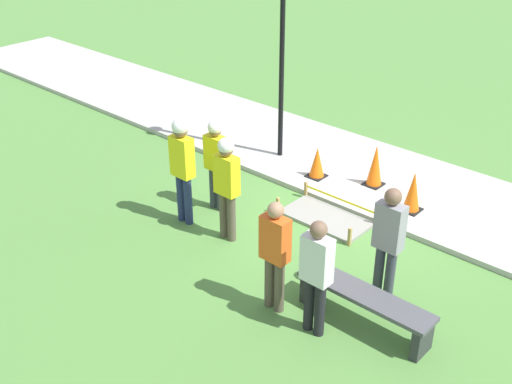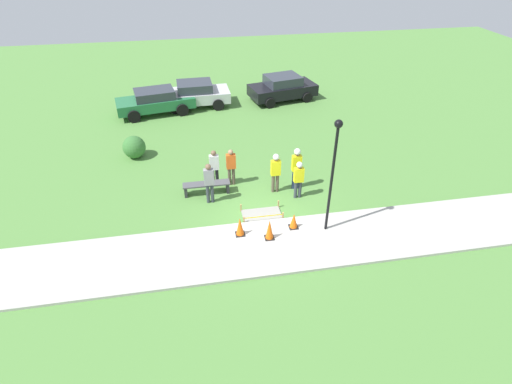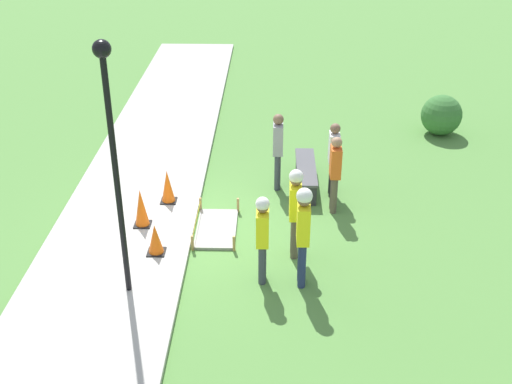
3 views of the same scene
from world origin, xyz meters
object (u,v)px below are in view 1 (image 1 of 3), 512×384
Objects in this scene: bystander_in_orange_shirt at (275,250)px; worker_trainee at (227,180)px; traffic_cone_near_patch at (413,192)px; park_bench at (364,302)px; traffic_cone_sidewalk_edge at (317,162)px; worker_supervisor at (216,158)px; traffic_cone_far_patch at (375,166)px; bystander_in_white_shirt at (388,238)px; worker_assistant at (182,161)px; bystander_in_gray_shirt at (316,272)px; lamppost_near at (283,18)px.

worker_trainee is at bearing -26.75° from bystander_in_orange_shirt.
traffic_cone_near_patch reaches higher than park_bench.
traffic_cone_sidewalk_edge is 2.23m from worker_supervisor.
worker_supervisor is at bearing -14.09° from park_bench.
bystander_in_white_shirt is (-1.91, 2.76, 0.53)m from traffic_cone_far_patch.
worker_assistant is 3.50m from bystander_in_gray_shirt.
traffic_cone_near_patch is 0.41× the size of worker_trainee.
bystander_in_white_shirt is (-0.31, -1.22, 0.05)m from bystander_in_gray_shirt.
traffic_cone_near_patch is at bearing -92.14° from bystander_in_orange_shirt.
worker_supervisor is 2.99m from bystander_in_orange_shirt.
bystander_in_orange_shirt is at bearing 150.34° from worker_supervisor.
park_bench is (-3.03, 2.97, -0.03)m from traffic_cone_sidewalk_edge.
bystander_in_orange_shirt is (-1.76, 0.89, -0.12)m from worker_trainee.
worker_assistant reaches higher than bystander_in_orange_shirt.
worker_supervisor reaches higher than traffic_cone_sidewalk_edge.
bystander_in_white_shirt is (-2.79, -0.31, -0.06)m from worker_trainee.
traffic_cone_far_patch is 3.40m from bystander_in_white_shirt.
worker_supervisor is at bearing -4.44° from bystander_in_white_shirt.
traffic_cone_far_patch is 1.33× the size of traffic_cone_sidewalk_edge.
traffic_cone_far_patch is 0.42× the size of worker_assistant.
bystander_in_gray_shirt is (-2.48, 0.91, -0.11)m from worker_trainee.
bystander_in_white_shirt is (0.10, -0.65, 0.66)m from park_bench.
bystander_in_white_shirt is (-1.03, -1.20, 0.06)m from bystander_in_orange_shirt.
traffic_cone_near_patch reaches higher than traffic_cone_sidewalk_edge.
worker_supervisor is at bearing -97.11° from worker_assistant.
traffic_cone_far_patch is 0.45× the size of worker_trainee.
lamppost_near is at bearing -65.88° from worker_trainee.
park_bench is 1.39m from bystander_in_orange_shirt.
lamppost_near is at bearing -78.59° from worker_supervisor.
traffic_cone_far_patch is at bearing -175.81° from lamppost_near.
bystander_in_white_shirt reaches higher than bystander_in_gray_shirt.
traffic_cone_near_patch is 0.44× the size of worker_supervisor.
bystander_in_white_shirt is (-3.62, 0.28, 0.03)m from worker_supervisor.
park_bench is 3.90m from worker_assistant.
bystander_in_gray_shirt reaches higher than worker_supervisor.
worker_trainee reaches higher than traffic_cone_near_patch.
traffic_cone_far_patch is 0.48× the size of bystander_in_orange_shirt.
lamppost_near is at bearing -13.94° from traffic_cone_sidewalk_edge.
worker_trainee reaches higher than bystander_in_orange_shirt.
bystander_in_gray_shirt is (-3.31, 1.50, -0.02)m from worker_supervisor.
park_bench is at bearing 108.23° from traffic_cone_near_patch.
traffic_cone_near_patch is at bearing -135.22° from worker_assistant.
bystander_in_orange_shirt is at bearing -2.09° from bystander_in_gray_shirt.
worker_supervisor reaches higher than traffic_cone_near_patch.
worker_supervisor is at bearing -35.26° from worker_trainee.
traffic_cone_sidewalk_edge is at bearing -44.41° from park_bench.
traffic_cone_near_patch is 2.03m from traffic_cone_sidewalk_edge.
bystander_in_white_shirt reaches higher than traffic_cone_far_patch.
traffic_cone_near_patch is 4.04m from lamppost_near.
worker_assistant is 3.51m from lamppost_near.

